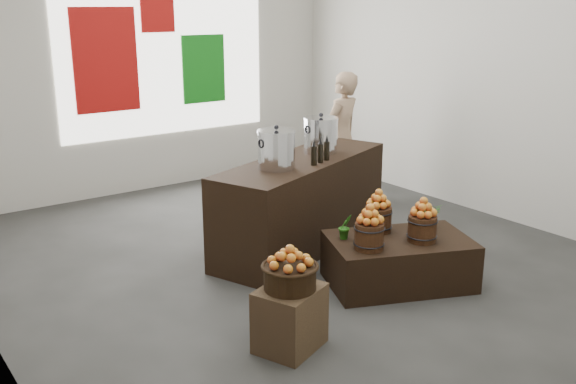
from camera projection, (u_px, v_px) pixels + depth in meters
ground at (293, 260)px, 6.87m from camera, size 7.00×7.00×0.00m
back_wall at (145, 51)px, 9.01m from camera, size 6.00×0.04×4.00m
back_opening at (166, 50)px, 9.17m from camera, size 3.20×0.02×2.40m
deco_red_left at (105, 60)px, 8.68m from camera, size 0.90×0.04×1.40m
deco_green_right at (204, 69)px, 9.58m from camera, size 0.70×0.04×1.00m
deco_red_upper at (157, 14)px, 8.96m from camera, size 0.50×0.04×0.50m
crate at (290, 318)px, 5.05m from camera, size 0.63×0.58×0.51m
wicker_basket at (290, 277)px, 4.95m from camera, size 0.41×0.41×0.19m
apples_in_basket at (290, 256)px, 4.90m from camera, size 0.32×0.32×0.17m
display_table at (399, 261)px, 6.23m from camera, size 1.57×1.29×0.47m
apple_bucket_front_left at (369, 236)px, 5.87m from camera, size 0.27×0.27×0.25m
apples_in_bucket_front_left at (370, 214)px, 5.81m from camera, size 0.20×0.20×0.18m
apple_bucket_front_right at (422, 229)px, 6.07m from camera, size 0.27×0.27×0.25m
apples_in_bucket_front_right at (423, 207)px, 6.01m from camera, size 0.20×0.20×0.18m
apple_bucket_rear at (378, 219)px, 6.33m from camera, size 0.27×0.27×0.25m
apples_in_bucket_rear at (379, 198)px, 6.27m from camera, size 0.20×0.20×0.18m
herb_garnish_right at (429, 215)px, 6.44m from camera, size 0.26×0.24×0.25m
herb_garnish_left at (345, 226)px, 6.13m from camera, size 0.15×0.13×0.25m
counter at (302, 203)px, 7.14m from camera, size 2.58×1.60×1.01m
stock_pot_left at (276, 150)px, 6.54m from camera, size 0.38×0.38×0.38m
stock_pot_center at (321, 136)px, 7.26m from camera, size 0.38×0.38×0.38m
oil_cruets at (322, 149)px, 6.83m from camera, size 0.27×0.16×0.28m
shopper at (341, 137)px, 8.77m from camera, size 0.74×0.59×1.77m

